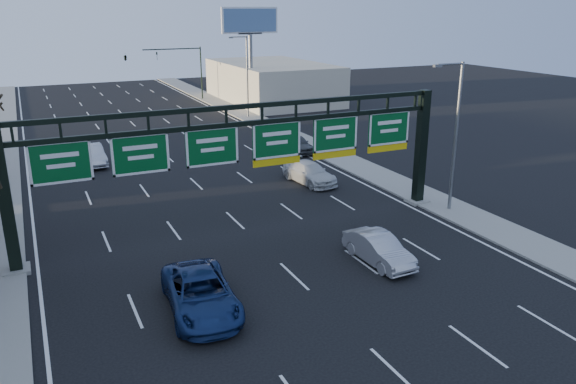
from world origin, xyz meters
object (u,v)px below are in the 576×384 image
sign_gantry (248,151)px  car_blue_suv (201,294)px  car_white_wagon (309,173)px  car_silver_sedan (379,249)px

sign_gantry → car_blue_suv: size_ratio=4.33×
car_blue_suv → car_white_wagon: car_blue_suv is taller
car_blue_suv → car_white_wagon: (12.25, 14.02, -0.06)m
car_white_wagon → car_blue_suv: bearing=-138.4°
sign_gantry → car_blue_suv: sign_gantry is taller
sign_gantry → car_blue_suv: (-4.98, -7.18, -3.84)m
car_blue_suv → car_silver_sedan: bearing=10.0°
sign_gantry → car_white_wagon: size_ratio=4.92×
car_silver_sedan → car_white_wagon: bearing=75.2°
car_white_wagon → sign_gantry: bearing=-144.0°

